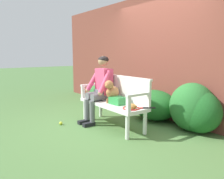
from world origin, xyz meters
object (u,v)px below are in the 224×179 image
baseball_glove (131,106)px  garden_bench (112,106)px  tennis_ball (61,123)px  person_seated (101,86)px  sports_bag (117,101)px  tennis_racket (133,108)px  dog_on_bench (112,91)px

baseball_glove → garden_bench: bearing=-177.5°
tennis_ball → person_seated: bearing=68.6°
garden_bench → sports_bag: size_ratio=5.51×
person_seated → tennis_racket: 1.01m
person_seated → tennis_racket: (0.97, 0.00, -0.26)m
tennis_racket → sports_bag: bearing=179.9°
garden_bench → person_seated: person_seated is taller
baseball_glove → sports_bag: bearing=-177.4°
dog_on_bench → tennis_racket: (0.58, 0.01, -0.21)m
sports_bag → tennis_racket: bearing=-0.1°
person_seated → tennis_racket: bearing=0.2°
garden_bench → baseball_glove: baseball_glove is taller
person_seated → tennis_ball: size_ratio=20.26×
person_seated → dog_on_bench: person_seated is taller
garden_bench → dog_on_bench: dog_on_bench is taller
garden_bench → tennis_racket: size_ratio=2.80×
garden_bench → sports_bag: bearing=-3.7°
tennis_racket → sports_bag: size_ratio=1.97×
sports_bag → tennis_ball: (-0.84, -0.75, -0.50)m
person_seated → dog_on_bench: 0.39m
dog_on_bench → tennis_ball: 1.20m
person_seated → baseball_glove: size_ratio=6.08×
tennis_ball → garden_bench: bearing=49.1°
baseball_glove → sports_bag: sports_bag is taller
baseball_glove → tennis_ball: (-1.26, -0.73, -0.48)m
tennis_racket → garden_bench: bearing=178.8°
dog_on_bench → sports_bag: (0.16, 0.01, -0.15)m
tennis_ball → sports_bag: bearing=41.7°
person_seated → tennis_ball: bearing=-111.4°
dog_on_bench → tennis_ball: (-0.68, -0.74, -0.65)m
garden_bench → person_seated: (-0.37, -0.02, 0.33)m
tennis_racket → sports_bag: sports_bag is taller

